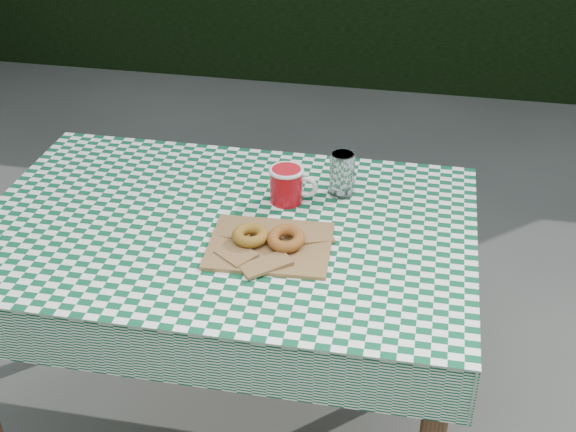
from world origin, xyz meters
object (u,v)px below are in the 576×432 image
Objects in this scene: paper_bag at (270,245)px; drinking_glass at (342,174)px; coffee_mug at (286,185)px; table at (231,338)px.

drinking_glass reaches higher than paper_bag.
paper_bag is 2.43× the size of drinking_glass.
coffee_mug is (-0.00, 0.22, 0.04)m from paper_bag.
paper_bag is 0.23m from coffee_mug.
coffee_mug is 0.15m from drinking_glass.
table is 4.22× the size of paper_bag.
table is at bearing 149.00° from paper_bag.
drinking_glass is at bearing 24.79° from coffee_mug.
paper_bag is 1.70× the size of coffee_mug.
drinking_glass is at bearing 65.27° from paper_bag.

